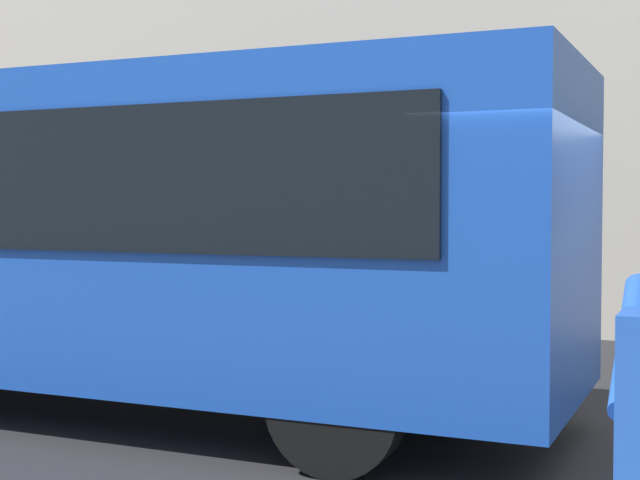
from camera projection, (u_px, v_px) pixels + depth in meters
ground_plane at (622, 467)px, 6.67m from camera, size 60.00×60.00×0.00m
red_bus at (86, 228)px, 8.61m from camera, size 9.05×2.54×3.08m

